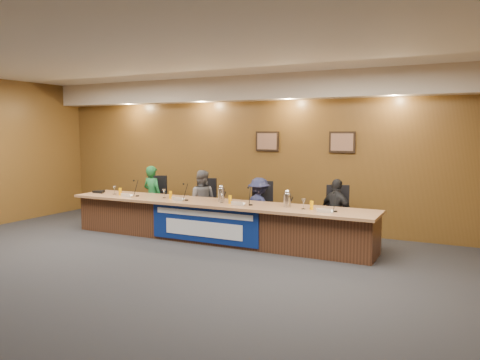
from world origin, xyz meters
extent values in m
plane|color=black|center=(0.00, 0.00, 0.00)|extent=(10.00, 10.00, 0.00)
cube|color=silver|center=(0.00, 0.00, 3.20)|extent=(10.00, 8.00, 0.04)
cube|color=brown|center=(0.00, 4.00, 1.60)|extent=(10.00, 0.04, 3.20)
cube|color=beige|center=(0.00, 3.75, 2.95)|extent=(10.00, 0.50, 0.50)
cube|color=#432616|center=(0.00, 2.40, 0.35)|extent=(6.00, 0.80, 0.70)
cube|color=#966945|center=(0.00, 2.35, 0.72)|extent=(6.10, 0.95, 0.05)
cube|color=navy|center=(0.00, 1.99, 0.38)|extent=(2.20, 0.02, 0.65)
cube|color=silver|center=(0.00, 1.97, 0.58)|extent=(2.00, 0.01, 0.10)
cube|color=silver|center=(0.00, 1.97, 0.30)|extent=(1.60, 0.01, 0.28)
cube|color=black|center=(0.40, 3.97, 1.85)|extent=(0.52, 0.04, 0.42)
cube|color=black|center=(2.00, 3.97, 1.85)|extent=(0.52, 0.04, 0.42)
imported|color=#135325|center=(-1.91, 3.01, 0.66)|extent=(0.51, 0.37, 1.32)
imported|color=#535358|center=(-0.66, 3.01, 0.63)|extent=(0.73, 0.64, 1.27)
imported|color=#1A1E3C|center=(0.64, 3.01, 0.59)|extent=(0.84, 0.61, 1.17)
imported|color=black|center=(2.17, 3.01, 0.61)|extent=(0.77, 0.57, 1.22)
cube|color=black|center=(-1.91, 3.11, 0.48)|extent=(0.62, 0.62, 0.08)
cube|color=black|center=(-0.66, 3.11, 0.48)|extent=(0.58, 0.58, 0.08)
cube|color=black|center=(0.64, 3.11, 0.48)|extent=(0.60, 0.60, 0.08)
cube|color=black|center=(2.17, 3.11, 0.48)|extent=(0.60, 0.60, 0.08)
cube|color=white|center=(-1.87, 2.10, 0.80)|extent=(0.24, 0.08, 0.10)
cylinder|color=black|center=(-1.73, 2.29, 0.76)|extent=(0.07, 0.07, 0.02)
cylinder|color=#FFA800|center=(-2.17, 2.28, 0.82)|extent=(0.06, 0.06, 0.15)
cylinder|color=silver|center=(-2.35, 2.30, 0.84)|extent=(0.08, 0.08, 0.18)
cube|color=white|center=(-0.67, 2.14, 0.80)|extent=(0.24, 0.08, 0.10)
cylinder|color=black|center=(-0.52, 2.24, 0.76)|extent=(0.07, 0.07, 0.02)
cylinder|color=#FFA800|center=(-0.94, 2.31, 0.82)|extent=(0.06, 0.06, 0.15)
cylinder|color=silver|center=(-1.10, 2.32, 0.84)|extent=(0.08, 0.08, 0.18)
cube|color=white|center=(0.61, 2.13, 0.80)|extent=(0.24, 0.08, 0.10)
cylinder|color=black|center=(0.81, 2.27, 0.76)|extent=(0.07, 0.07, 0.02)
cylinder|color=#FFA800|center=(0.38, 2.30, 0.82)|extent=(0.06, 0.06, 0.15)
cylinder|color=silver|center=(0.22, 2.29, 0.84)|extent=(0.08, 0.08, 0.18)
cube|color=white|center=(2.20, 2.11, 0.80)|extent=(0.24, 0.08, 0.10)
cylinder|color=black|center=(2.34, 2.28, 0.76)|extent=(0.07, 0.07, 0.02)
cylinder|color=#FFA800|center=(1.93, 2.32, 0.82)|extent=(0.06, 0.06, 0.15)
cylinder|color=silver|center=(1.79, 2.29, 0.84)|extent=(0.08, 0.08, 0.18)
cylinder|color=silver|center=(0.12, 2.45, 0.87)|extent=(0.13, 0.13, 0.25)
cylinder|color=silver|center=(1.46, 2.40, 0.87)|extent=(0.13, 0.13, 0.24)
cylinder|color=black|center=(-2.79, 2.35, 0.78)|extent=(0.32, 0.32, 0.05)
cube|color=white|center=(2.20, 2.28, 0.75)|extent=(0.26, 0.33, 0.01)
camera|label=1|loc=(4.32, -5.17, 2.07)|focal=35.00mm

